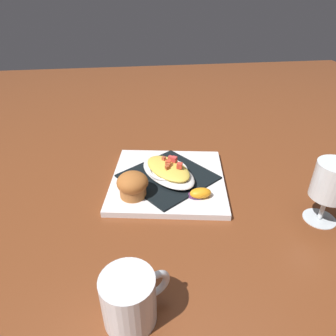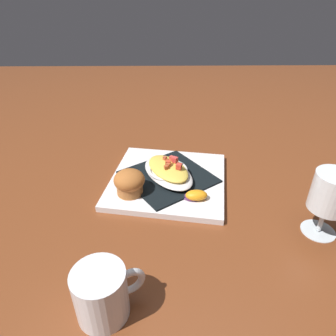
{
  "view_description": "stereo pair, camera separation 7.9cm",
  "coord_description": "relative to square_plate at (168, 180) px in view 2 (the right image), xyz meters",
  "views": [
    {
      "loc": [
        0.67,
        -0.09,
        0.47
      ],
      "look_at": [
        0.0,
        0.0,
        0.05
      ],
      "focal_mm": 32.29,
      "sensor_mm": 36.0,
      "label": 1
    },
    {
      "loc": [
        0.67,
        -0.01,
        0.47
      ],
      "look_at": [
        0.0,
        0.0,
        0.05
      ],
      "focal_mm": 32.29,
      "sensor_mm": 36.0,
      "label": 2
    }
  ],
  "objects": [
    {
      "name": "orange_garnish",
      "position": [
        0.09,
        0.06,
        0.02
      ],
      "size": [
        0.04,
        0.06,
        0.02
      ],
      "color": "#552957",
      "rests_on": "square_plate"
    },
    {
      "name": "coffee_mug",
      "position": [
        0.37,
        -0.11,
        0.03
      ],
      "size": [
        0.09,
        0.11,
        0.09
      ],
      "color": "silver",
      "rests_on": "ground_plane"
    },
    {
      "name": "muffin",
      "position": [
        0.07,
        -0.09,
        0.04
      ],
      "size": [
        0.08,
        0.08,
        0.06
      ],
      "color": "#AA6431",
      "rests_on": "square_plate"
    },
    {
      "name": "folded_napkin",
      "position": [
        0.0,
        0.0,
        0.01
      ],
      "size": [
        0.28,
        0.28,
        0.0
      ],
      "primitive_type": "cube",
      "rotation": [
        0.0,
        0.0,
        0.6
      ],
      "color": "black",
      "rests_on": "square_plate"
    },
    {
      "name": "ground_plane",
      "position": [
        0.0,
        0.0,
        -0.01
      ],
      "size": [
        2.6,
        2.6,
        0.0
      ],
      "primitive_type": "plane",
      "color": "brown"
    },
    {
      "name": "stemmed_glass",
      "position": [
        0.19,
        0.32,
        0.09
      ],
      "size": [
        0.08,
        0.08,
        0.15
      ],
      "color": "white",
      "rests_on": "ground_plane"
    },
    {
      "name": "square_plate",
      "position": [
        0.0,
        0.0,
        0.0
      ],
      "size": [
        0.34,
        0.34,
        0.02
      ],
      "primitive_type": "cube",
      "rotation": [
        0.0,
        0.0,
        -0.17
      ],
      "color": "white",
      "rests_on": "ground_plane"
    },
    {
      "name": "gratin_dish",
      "position": [
        -0.0,
        0.0,
        0.03
      ],
      "size": [
        0.21,
        0.18,
        0.05
      ],
      "color": "silver",
      "rests_on": "folded_napkin"
    }
  ]
}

